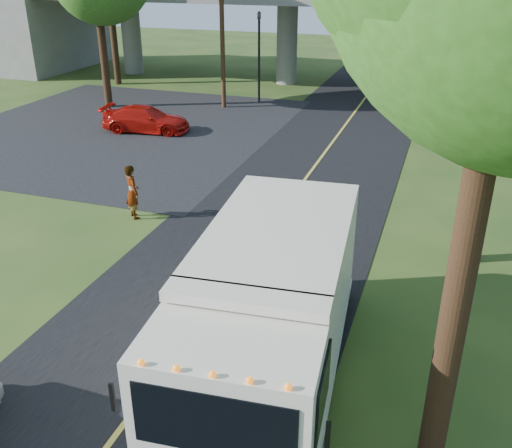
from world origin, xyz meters
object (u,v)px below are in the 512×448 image
at_px(red_sedan, 146,119).
at_px(pedestrian, 132,192).
at_px(utility_pole, 222,25).
at_px(traffic_signal, 259,48).
at_px(step_van, 270,310).

relative_size(red_sedan, pedestrian, 2.36).
bearing_deg(red_sedan, utility_pole, -25.38).
relative_size(traffic_signal, utility_pole, 0.58).
height_order(utility_pole, pedestrian, utility_pole).
xyz_separation_m(utility_pole, step_van, (9.69, -21.87, -2.87)).
bearing_deg(step_van, red_sedan, 121.00).
height_order(utility_pole, step_van, utility_pole).
distance_m(utility_pole, step_van, 24.09).
distance_m(red_sedan, pedestrian, 10.60).
xyz_separation_m(red_sedan, pedestrian, (4.71, -9.50, 0.29)).
relative_size(utility_pole, step_van, 1.16).
relative_size(step_van, red_sedan, 1.78).
bearing_deg(traffic_signal, step_van, -71.05).
distance_m(traffic_signal, red_sedan, 9.04).
distance_m(utility_pole, pedestrian, 16.20).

